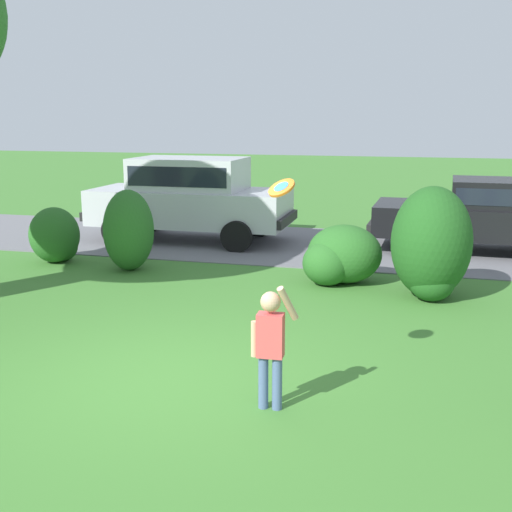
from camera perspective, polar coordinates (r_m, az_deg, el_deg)
The scene contains 10 objects.
ground_plane at distance 7.39m, azimuth -8.36°, elevation -10.65°, with size 80.00×80.00×0.00m, color #3D752D.
driveway_strip at distance 14.53m, azimuth 3.64°, elevation 1.00°, with size 28.00×4.40×0.02m, color slate.
shrub_near_tree at distance 13.37m, azimuth -17.29°, elevation 1.59°, with size 0.98×0.98×1.10m.
shrub_centre_left at distance 12.29m, azimuth -11.19°, elevation 2.25°, with size 0.92×1.05×1.52m.
shrub_centre at distance 11.25m, azimuth 7.41°, elevation -0.04°, with size 1.34×1.22×1.02m.
shrub_centre_right at distance 10.59m, azimuth 15.24°, elevation 0.88°, with size 1.27×1.51×1.79m.
parked_sedan at distance 14.42m, azimuth 19.31°, elevation 3.61°, with size 4.45×2.20×1.56m.
parked_suv at distance 14.92m, azimuth -5.88°, elevation 5.40°, with size 4.70×2.10×1.92m.
child_thrower at distance 6.36m, azimuth 1.29°, elevation -7.46°, with size 0.45×0.28×1.29m.
frisbee at distance 6.36m, azimuth 2.28°, elevation 6.05°, with size 0.31×0.26×0.23m.
Camera 1 is at (2.74, -6.23, 2.88)m, focal length 45.25 mm.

